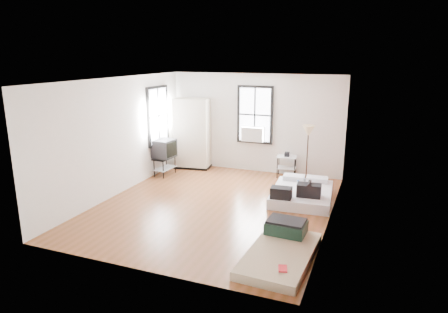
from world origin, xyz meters
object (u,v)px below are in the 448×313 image
at_px(mattress_bare, 282,248).
at_px(wardrobe, 192,134).
at_px(floor_lamp, 308,134).
at_px(tv_stand, 164,150).
at_px(side_table, 287,160).
at_px(mattress_main, 302,193).

distance_m(mattress_bare, wardrobe, 5.81).
distance_m(floor_lamp, tv_stand, 3.96).
distance_m(wardrobe, floor_lamp, 3.41).
height_order(side_table, tv_stand, tv_stand).
xyz_separation_m(mattress_bare, floor_lamp, (-0.36, 4.34, 1.15)).
relative_size(floor_lamp, tv_stand, 1.47).
relative_size(mattress_bare, floor_lamp, 1.31).
height_order(mattress_main, wardrobe, wardrobe).
xyz_separation_m(mattress_main, mattress_bare, (0.19, -2.78, -0.04)).
bearing_deg(floor_lamp, tv_stand, -165.28).
relative_size(mattress_main, floor_lamp, 1.28).
bearing_deg(mattress_bare, mattress_main, 96.72).
height_order(mattress_bare, floor_lamp, floor_lamp).
bearing_deg(tv_stand, wardrobe, 73.12).
bearing_deg(side_table, floor_lamp, -7.11).
height_order(mattress_main, floor_lamp, floor_lamp).
height_order(mattress_bare, wardrobe, wardrobe).
bearing_deg(tv_stand, side_table, 22.69).
distance_m(mattress_main, side_table, 1.81).
bearing_deg(wardrobe, side_table, -6.57).
distance_m(mattress_main, mattress_bare, 2.79).
height_order(mattress_main, tv_stand, tv_stand).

